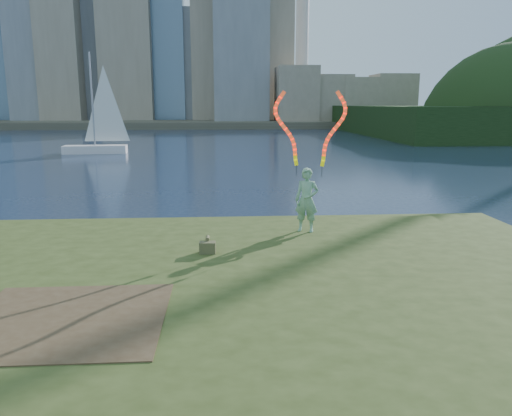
{
  "coord_description": "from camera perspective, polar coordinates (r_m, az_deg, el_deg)",
  "views": [
    {
      "loc": [
        0.41,
        -11.05,
        4.28
      ],
      "look_at": [
        1.21,
        1.0,
        1.76
      ],
      "focal_mm": 35.0,
      "sensor_mm": 36.0,
      "label": 1
    }
  ],
  "objects": [
    {
      "name": "canvas_bag",
      "position": [
        11.94,
        -5.57,
        -4.43
      ],
      "size": [
        0.39,
        0.44,
        0.37
      ],
      "rotation": [
        0.0,
        0.0,
        -0.02
      ],
      "color": "#453F28",
      "rests_on": "grassy_knoll"
    },
    {
      "name": "ground",
      "position": [
        11.85,
        -5.58,
        -9.41
      ],
      "size": [
        320.0,
        320.0,
        0.0
      ],
      "primitive_type": "plane",
      "color": "#19253F",
      "rests_on": "ground"
    },
    {
      "name": "sailboat",
      "position": [
        46.36,
        -17.61,
        7.81
      ],
      "size": [
        5.77,
        2.12,
        8.68
      ],
      "rotation": [
        0.0,
        0.0,
        0.07
      ],
      "color": "silver",
      "rests_on": "ground"
    },
    {
      "name": "far_shore",
      "position": [
        106.11,
        -4.07,
        9.79
      ],
      "size": [
        320.0,
        40.0,
        1.2
      ],
      "primitive_type": "cube",
      "color": "#4C4738",
      "rests_on": "ground"
    },
    {
      "name": "grassy_knoll",
      "position": [
        9.61,
        -6.02,
        -12.48
      ],
      "size": [
        20.0,
        18.0,
        0.8
      ],
      "color": "#334217",
      "rests_on": "ground"
    },
    {
      "name": "dirt_patch",
      "position": [
        8.97,
        -20.81,
        -11.77
      ],
      "size": [
        3.2,
        3.0,
        0.02
      ],
      "primitive_type": "cube",
      "color": "#47331E",
      "rests_on": "grassy_knoll"
    },
    {
      "name": "woman_with_ribbons",
      "position": [
        13.74,
        5.91,
        3.01
      ],
      "size": [
        1.99,
        0.79,
        4.14
      ],
      "rotation": [
        0.0,
        0.0,
        -0.35
      ],
      "color": "#186735",
      "rests_on": "grassy_knoll"
    }
  ]
}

